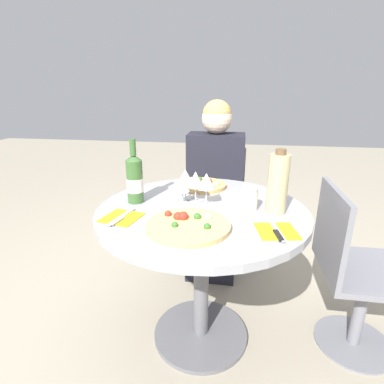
# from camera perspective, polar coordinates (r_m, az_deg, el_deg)

# --- Properties ---
(ground_plane) EXTENTS (12.00, 12.00, 0.00)m
(ground_plane) POSITION_cam_1_polar(r_m,az_deg,el_deg) (1.82, 1.65, -25.47)
(ground_plane) COLOR #9E937F
(ground_plane) RESTS_ON ground
(dining_table) EXTENTS (0.98, 0.98, 0.75)m
(dining_table) POSITION_cam_1_polar(r_m,az_deg,el_deg) (1.46, 1.87, -8.45)
(dining_table) COLOR slate
(dining_table) RESTS_ON ground_plane
(chair_behind_diner) EXTENTS (0.43, 0.43, 0.85)m
(chair_behind_diner) POSITION_cam_1_polar(r_m,az_deg,el_deg) (2.33, 4.49, -2.53)
(chair_behind_diner) COLOR slate
(chair_behind_diner) RESTS_ON ground_plane
(seated_diner) EXTENTS (0.40, 0.47, 1.21)m
(seated_diner) POSITION_cam_1_polar(r_m,az_deg,el_deg) (2.15, 4.27, -0.77)
(seated_diner) COLOR black
(seated_diner) RESTS_ON ground_plane
(chair_empty_side) EXTENTS (0.43, 0.43, 0.85)m
(chair_empty_side) POSITION_cam_1_polar(r_m,az_deg,el_deg) (1.71, 28.43, -13.59)
(chair_empty_side) COLOR slate
(chair_empty_side) RESTS_ON ground_plane
(pizza_large) EXTENTS (0.34, 0.34, 0.05)m
(pizza_large) POSITION_cam_1_polar(r_m,az_deg,el_deg) (1.20, -0.74, -6.25)
(pizza_large) COLOR #DBB26B
(pizza_large) RESTS_ON dining_table
(pizza_small_far) EXTENTS (0.26, 0.26, 0.05)m
(pizza_small_far) POSITION_cam_1_polar(r_m,az_deg,el_deg) (1.69, 2.10, 1.36)
(pizza_small_far) COLOR tan
(pizza_small_far) RESTS_ON dining_table
(wine_bottle) EXTENTS (0.08, 0.08, 0.31)m
(wine_bottle) POSITION_cam_1_polar(r_m,az_deg,el_deg) (1.46, -10.84, 2.43)
(wine_bottle) COLOR #38602D
(wine_bottle) RESTS_ON dining_table
(tall_carafe) EXTENTS (0.09, 0.09, 0.29)m
(tall_carafe) POSITION_cam_1_polar(r_m,az_deg,el_deg) (1.36, 16.01, 1.61)
(tall_carafe) COLOR tan
(tall_carafe) RESTS_ON dining_table
(sugar_shaker) EXTENTS (0.06, 0.06, 0.10)m
(sugar_shaker) POSITION_cam_1_polar(r_m,az_deg,el_deg) (1.39, 11.11, -1.31)
(sugar_shaker) COLOR silver
(sugar_shaker) RESTS_ON dining_table
(wine_glass_front_left) EXTENTS (0.07, 0.07, 0.13)m
(wine_glass_front_left) POSITION_cam_1_polar(r_m,az_deg,el_deg) (1.42, -1.82, 1.20)
(wine_glass_front_left) COLOR silver
(wine_glass_front_left) RESTS_ON dining_table
(wine_glass_back_left) EXTENTS (0.07, 0.07, 0.15)m
(wine_glass_back_left) POSITION_cam_1_polar(r_m,az_deg,el_deg) (1.49, -1.27, 2.96)
(wine_glass_back_left) COLOR silver
(wine_glass_back_left) RESTS_ON dining_table
(wine_glass_front_right) EXTENTS (0.08, 0.08, 0.16)m
(wine_glass_front_right) POSITION_cam_1_polar(r_m,az_deg,el_deg) (1.39, 2.78, 2.00)
(wine_glass_front_right) COLOR silver
(wine_glass_front_right) RESTS_ON dining_table
(wine_glass_center) EXTENTS (0.08, 0.08, 0.15)m
(wine_glass_center) POSITION_cam_1_polar(r_m,az_deg,el_deg) (1.44, 0.69, 2.37)
(wine_glass_center) COLOR silver
(wine_glass_center) RESTS_ON dining_table
(place_setting_left) EXTENTS (0.18, 0.19, 0.01)m
(place_setting_left) POSITION_cam_1_polar(r_m,az_deg,el_deg) (1.32, -13.30, -4.75)
(place_setting_left) COLOR gold
(place_setting_left) RESTS_ON dining_table
(place_setting_right) EXTENTS (0.17, 0.19, 0.01)m
(place_setting_right) POSITION_cam_1_polar(r_m,az_deg,el_deg) (1.22, 15.86, -7.18)
(place_setting_right) COLOR gold
(place_setting_right) RESTS_ON dining_table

